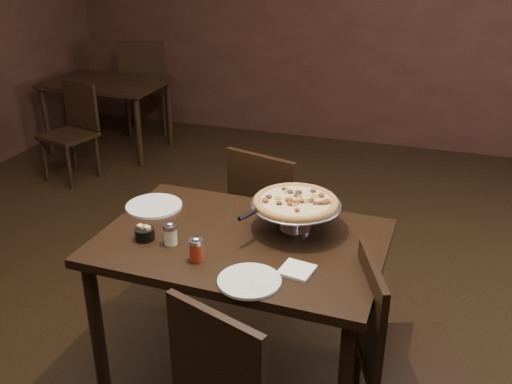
% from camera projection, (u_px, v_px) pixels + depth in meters
% --- Properties ---
extents(room, '(6.04, 7.04, 2.84)m').
position_uv_depth(room, '(244.00, 85.00, 2.27)').
color(room, black).
rests_on(room, ground).
extents(dining_table, '(1.24, 0.84, 0.76)m').
position_uv_depth(dining_table, '(242.00, 258.00, 2.49)').
color(dining_table, black).
rests_on(dining_table, ground).
extents(background_table, '(1.09, 0.72, 0.68)m').
position_uv_depth(background_table, '(106.00, 91.00, 5.40)').
color(background_table, black).
rests_on(background_table, ground).
extents(pizza_stand, '(0.40, 0.40, 0.16)m').
position_uv_depth(pizza_stand, '(296.00, 202.00, 2.47)').
color(pizza_stand, '#BBBBC3').
rests_on(pizza_stand, dining_table).
extents(parmesan_shaker, '(0.06, 0.06, 0.10)m').
position_uv_depth(parmesan_shaker, '(170.00, 234.00, 2.39)').
color(parmesan_shaker, beige).
rests_on(parmesan_shaker, dining_table).
extents(pepper_flake_shaker, '(0.06, 0.06, 0.10)m').
position_uv_depth(pepper_flake_shaker, '(196.00, 249.00, 2.27)').
color(pepper_flake_shaker, maroon).
rests_on(pepper_flake_shaker, dining_table).
extents(packet_caddy, '(0.08, 0.08, 0.07)m').
position_uv_depth(packet_caddy, '(145.00, 233.00, 2.43)').
color(packet_caddy, black).
rests_on(packet_caddy, dining_table).
extents(napkin_stack, '(0.14, 0.14, 0.01)m').
position_uv_depth(napkin_stack, '(297.00, 270.00, 2.21)').
color(napkin_stack, white).
rests_on(napkin_stack, dining_table).
extents(plate_left, '(0.27, 0.27, 0.01)m').
position_uv_depth(plate_left, '(154.00, 206.00, 2.73)').
color(plate_left, silver).
rests_on(plate_left, dining_table).
extents(plate_near, '(0.24, 0.24, 0.01)m').
position_uv_depth(plate_near, '(249.00, 281.00, 2.14)').
color(plate_near, silver).
rests_on(plate_near, dining_table).
extents(serving_spatula, '(0.15, 0.15, 0.02)m').
position_uv_depth(serving_spatula, '(249.00, 215.00, 2.37)').
color(serving_spatula, '#BBBBC3').
rests_on(serving_spatula, pizza_stand).
extents(chair_far, '(0.52, 0.52, 0.90)m').
position_uv_depth(chair_far, '(272.00, 216.00, 3.23)').
color(chair_far, black).
rests_on(chair_far, ground).
extents(chair_side, '(0.51, 0.51, 0.84)m').
position_uv_depth(chair_side, '(393.00, 346.00, 2.26)').
color(chair_side, black).
rests_on(chair_side, ground).
extents(bg_chair_far, '(0.58, 0.58, 0.97)m').
position_uv_depth(bg_chair_far, '(145.00, 83.00, 5.90)').
color(bg_chair_far, black).
rests_on(bg_chair_far, ground).
extents(bg_chair_near, '(0.47, 0.47, 0.82)m').
position_uv_depth(bg_chair_near, '(73.00, 127.00, 4.84)').
color(bg_chair_near, black).
rests_on(bg_chair_near, ground).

